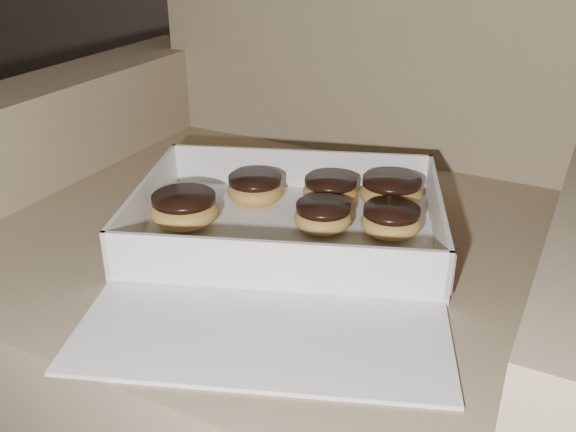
{
  "coord_description": "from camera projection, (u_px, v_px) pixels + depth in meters",
  "views": [
    {
      "loc": [
        0.67,
        0.17,
        0.87
      ],
      "look_at": [
        0.32,
        0.87,
        0.49
      ],
      "focal_mm": 40.0,
      "sensor_mm": 36.0,
      "label": 1
    }
  ],
  "objects": [
    {
      "name": "donut_b",
      "position": [
        391.0,
        221.0,
        0.85
      ],
      "size": [
        0.08,
        0.08,
        0.04
      ],
      "color": "gold",
      "rests_on": "bakery_box"
    },
    {
      "name": "armchair",
      "position": [
        299.0,
        280.0,
        1.03
      ],
      "size": [
        0.98,
        0.83,
        1.03
      ],
      "color": "#887656",
      "rests_on": "floor"
    },
    {
      "name": "donut_d",
      "position": [
        185.0,
        209.0,
        0.88
      ],
      "size": [
        0.09,
        0.09,
        0.05
      ],
      "color": "gold",
      "rests_on": "bakery_box"
    },
    {
      "name": "crumb_a",
      "position": [
        385.0,
        271.0,
        0.77
      ],
      "size": [
        0.01,
        0.01,
        0.0
      ],
      "primitive_type": "ellipsoid",
      "color": "black",
      "rests_on": "bakery_box"
    },
    {
      "name": "donut_c",
      "position": [
        323.0,
        216.0,
        0.86
      ],
      "size": [
        0.08,
        0.08,
        0.04
      ],
      "color": "gold",
      "rests_on": "bakery_box"
    },
    {
      "name": "crumb_b",
      "position": [
        223.0,
        249.0,
        0.82
      ],
      "size": [
        0.01,
        0.01,
        0.0
      ],
      "primitive_type": "ellipsoid",
      "color": "black",
      "rests_on": "bakery_box"
    },
    {
      "name": "donut_e",
      "position": [
        255.0,
        189.0,
        0.94
      ],
      "size": [
        0.08,
        0.08,
        0.04
      ],
      "color": "gold",
      "rests_on": "bakery_box"
    },
    {
      "name": "donut_a",
      "position": [
        391.0,
        191.0,
        0.93
      ],
      "size": [
        0.09,
        0.09,
        0.05
      ],
      "color": "gold",
      "rests_on": "bakery_box"
    },
    {
      "name": "donut_f",
      "position": [
        330.0,
        190.0,
        0.94
      ],
      "size": [
        0.08,
        0.08,
        0.04
      ],
      "color": "gold",
      "rests_on": "bakery_box"
    },
    {
      "name": "bakery_box",
      "position": [
        287.0,
        240.0,
        0.84
      ],
      "size": [
        0.54,
        0.58,
        0.07
      ],
      "rotation": [
        0.0,
        0.0,
        0.35
      ],
      "color": "white",
      "rests_on": "armchair"
    },
    {
      "name": "crumb_c",
      "position": [
        138.0,
        266.0,
        0.78
      ],
      "size": [
        0.01,
        0.01,
        0.0
      ],
      "primitive_type": "ellipsoid",
      "color": "black",
      "rests_on": "bakery_box"
    }
  ]
}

